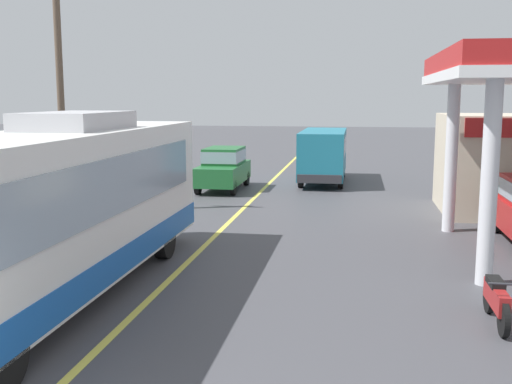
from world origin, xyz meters
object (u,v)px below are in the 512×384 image
object	(u,v)px
pedestrian_near_pump	(498,200)
minibus_opposing_lane	(324,151)
motorcycle_parked_forecourt	(496,300)
coach_bus_main	(58,214)
car_trailing_behind_bus	(224,166)

from	to	relation	value
pedestrian_near_pump	minibus_opposing_lane	bearing A→B (deg)	120.31
minibus_opposing_lane	motorcycle_parked_forecourt	distance (m)	18.56
pedestrian_near_pump	motorcycle_parked_forecourt	bearing A→B (deg)	-101.94
coach_bus_main	motorcycle_parked_forecourt	size ratio (longest dim) A/B	6.13
motorcycle_parked_forecourt	pedestrian_near_pump	size ratio (longest dim) A/B	1.08
coach_bus_main	minibus_opposing_lane	size ratio (longest dim) A/B	1.80
coach_bus_main	motorcycle_parked_forecourt	world-z (taller)	coach_bus_main
pedestrian_near_pump	coach_bus_main	bearing A→B (deg)	-141.03
minibus_opposing_lane	motorcycle_parked_forecourt	bearing A→B (deg)	-77.36
minibus_opposing_lane	pedestrian_near_pump	distance (m)	11.48
coach_bus_main	car_trailing_behind_bus	size ratio (longest dim) A/B	2.63
coach_bus_main	motorcycle_parked_forecourt	distance (m)	8.39
coach_bus_main	pedestrian_near_pump	xyz separation A→B (m)	(10.02, 8.11, -0.79)
motorcycle_parked_forecourt	car_trailing_behind_bus	distance (m)	17.14
coach_bus_main	pedestrian_near_pump	world-z (taller)	coach_bus_main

